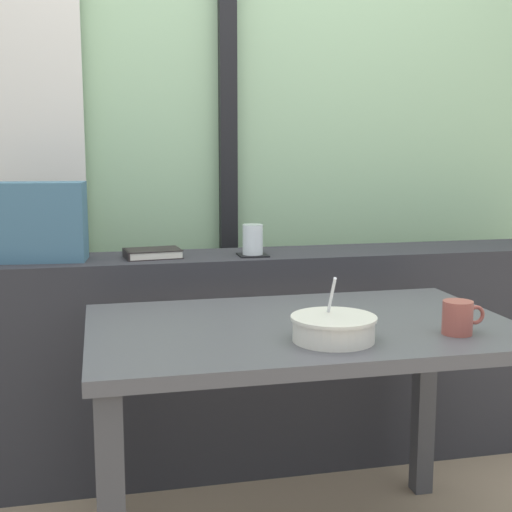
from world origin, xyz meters
TOP-DOWN VIEW (x-y plane):
  - outdoor_backdrop at (0.00, 1.07)m, footprint 4.80×0.08m
  - curtain_left_panel at (-0.87, 0.97)m, footprint 0.56×0.06m
  - window_divider_post at (-0.02, 1.00)m, footprint 0.07×0.05m
  - dark_console_ledge at (0.00, 0.55)m, footprint 2.80×0.30m
  - breakfast_table at (-0.02, -0.10)m, footprint 1.13×0.71m
  - coaster_square at (-0.03, 0.50)m, footprint 0.10×0.10m
  - juice_glass at (-0.03, 0.50)m, footprint 0.07×0.07m
  - closed_book at (-0.37, 0.54)m, footprint 0.20×0.15m
  - throw_pillow at (-0.75, 0.55)m, footprint 0.33×0.17m
  - soup_bowl at (-0.00, -0.28)m, footprint 0.21×0.21m
  - fork_utensil at (0.07, -0.04)m, footprint 0.08×0.16m
  - ceramic_mug at (0.33, -0.29)m, footprint 0.11×0.08m

SIDE VIEW (x-z plane):
  - dark_console_ledge at x=0.00m, z-range 0.00..0.78m
  - breakfast_table at x=-0.02m, z-range 0.24..0.93m
  - fork_utensil at x=0.07m, z-range 0.69..0.70m
  - soup_bowl at x=0.00m, z-range 0.64..0.80m
  - ceramic_mug at x=0.33m, z-range 0.69..0.78m
  - coaster_square at x=-0.03m, z-range 0.78..0.79m
  - closed_book at x=-0.37m, z-range 0.78..0.81m
  - juice_glass at x=-0.03m, z-range 0.78..0.89m
  - throw_pillow at x=-0.75m, z-range 0.78..1.04m
  - curtain_left_panel at x=-0.87m, z-range 0.00..2.50m
  - window_divider_post at x=-0.02m, z-range 0.00..2.60m
  - outdoor_backdrop at x=0.00m, z-range 0.00..2.80m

